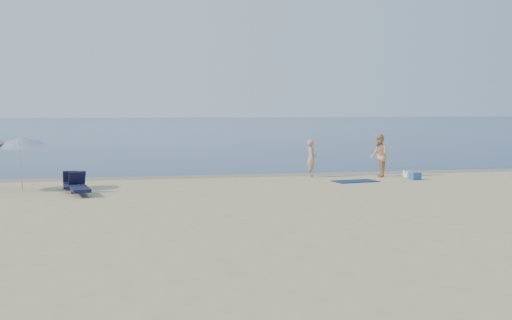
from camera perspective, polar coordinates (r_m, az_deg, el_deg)
The scene contains 11 objects.
ground at distance 11.96m, azimuth 20.51°, elevation -11.00°, with size 160.00×160.00×0.00m, color tan.
sea at distance 109.96m, azimuth -8.14°, elevation 3.05°, with size 240.00×160.00×0.01m, color #0C2048.
wet_sand_strip at distance 29.96m, azimuth 0.57°, elevation -1.34°, with size 240.00×1.60×0.00m, color #847254.
person_left at distance 29.14m, azimuth 4.93°, elevation 0.16°, with size 0.62×0.41×1.71m, color tan.
person_right at distance 29.70m, azimuth 10.87°, elevation 0.40°, with size 0.95×0.74×1.95m, color tan.
beach_towel at distance 27.66m, azimuth 8.80°, elevation -1.88°, with size 1.84×1.02×0.03m, color #0F1F4D.
white_bag at distance 30.07m, azimuth 13.32°, elevation -1.18°, with size 0.32×0.28×0.28m, color silver.
blue_cooler at distance 28.88m, azimuth 13.96°, elevation -1.40°, with size 0.45×0.32×0.32m, color #1F5BAB.
umbrella_near at distance 25.89m, azimuth -20.15°, elevation 1.58°, with size 1.95×1.97×2.21m.
lounger_left at distance 25.25m, azimuth -16.16°, elevation -2.08°, with size 0.70×1.69×0.72m.
lounger_right at distance 24.09m, azimuth -15.43°, elevation -2.30°, with size 0.94×1.93×0.81m.
Camera 1 is at (-6.15, -9.75, 3.19)m, focal length 45.00 mm.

